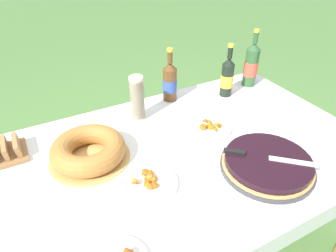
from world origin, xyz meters
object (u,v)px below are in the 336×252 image
at_px(juice_bottle_red, 227,77).
at_px(cider_bottle_green, 251,65).
at_px(cider_bottle_amber, 170,82).
at_px(berry_tart, 267,164).
at_px(bundt_cake, 88,150).
at_px(snack_plate_right, 150,182).
at_px(serving_knife, 262,156).
at_px(cup_stack, 137,99).
at_px(snack_plate_near, 209,127).

bearing_deg(juice_bottle_red, cider_bottle_green, 10.58).
bearing_deg(cider_bottle_amber, cider_bottle_green, -7.61).
relative_size(berry_tart, cider_bottle_amber, 1.27).
distance_m(bundt_cake, snack_plate_right, 0.31).
xyz_separation_m(bundt_cake, snack_plate_right, (0.17, -0.27, -0.04)).
bearing_deg(cider_bottle_green, snack_plate_right, -151.59).
bearing_deg(cider_bottle_amber, berry_tart, -83.81).
distance_m(berry_tart, bundt_cake, 0.76).
height_order(serving_knife, snack_plate_right, serving_knife).
distance_m(cup_stack, juice_bottle_red, 0.56).
xyz_separation_m(serving_knife, snack_plate_near, (-0.02, 0.33, -0.05)).
height_order(berry_tart, cider_bottle_green, cider_bottle_green).
distance_m(berry_tart, snack_plate_near, 0.36).
relative_size(cider_bottle_green, snack_plate_near, 1.57).
bearing_deg(snack_plate_near, bundt_cake, 174.42).
relative_size(cider_bottle_green, juice_bottle_red, 1.13).
bearing_deg(serving_knife, cider_bottle_amber, 136.38).
relative_size(serving_knife, juice_bottle_red, 0.95).
bearing_deg(cup_stack, cider_bottle_green, 2.62).
distance_m(cider_bottle_green, juice_bottle_red, 0.21).
relative_size(berry_tart, snack_plate_near, 1.73).
relative_size(juice_bottle_red, snack_plate_right, 1.41).
bearing_deg(berry_tart, snack_plate_near, 97.28).
relative_size(bundt_cake, cider_bottle_amber, 1.15).
bearing_deg(cider_bottle_green, serving_knife, -126.96).
relative_size(serving_knife, bundt_cake, 0.84).
bearing_deg(cup_stack, juice_bottle_red, -0.38).
height_order(bundt_cake, cup_stack, cup_stack).
distance_m(serving_knife, cider_bottle_amber, 0.70).
distance_m(berry_tart, cider_bottle_green, 0.79).
height_order(cider_bottle_green, cider_bottle_amber, cider_bottle_green).
xyz_separation_m(cider_bottle_green, snack_plate_right, (-0.92, -0.50, -0.12)).
height_order(cup_stack, cider_bottle_green, cider_bottle_green).
bearing_deg(cider_bottle_amber, snack_plate_near, -84.89).
height_order(cider_bottle_amber, snack_plate_right, cider_bottle_amber).
xyz_separation_m(bundt_cake, snack_plate_near, (0.59, -0.06, -0.04)).
distance_m(cider_bottle_amber, snack_plate_near, 0.37).
distance_m(cider_bottle_green, snack_plate_right, 1.05).
relative_size(serving_knife, cup_stack, 1.23).
xyz_separation_m(cup_stack, snack_plate_near, (0.28, -0.25, -0.11)).
relative_size(serving_knife, snack_plate_near, 1.33).
distance_m(cup_stack, snack_plate_near, 0.39).
relative_size(cup_stack, cider_bottle_green, 0.69).
bearing_deg(cup_stack, serving_knife, -63.08).
distance_m(bundt_cake, cider_bottle_amber, 0.64).
bearing_deg(cider_bottle_amber, snack_plate_right, -124.73).
distance_m(serving_knife, cider_bottle_green, 0.78).
xyz_separation_m(cider_bottle_green, cider_bottle_amber, (-0.52, 0.07, -0.02)).
xyz_separation_m(bundt_cake, cider_bottle_green, (1.08, 0.23, 0.09)).
distance_m(juice_bottle_red, snack_plate_near, 0.39).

